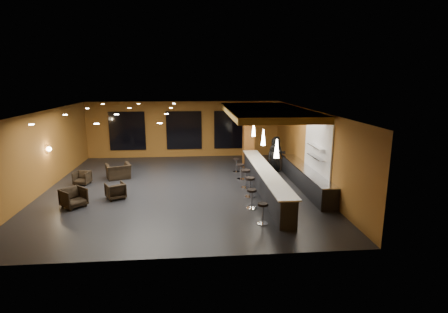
{
  "coord_description": "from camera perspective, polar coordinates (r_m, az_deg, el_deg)",
  "views": [
    {
      "loc": [
        0.59,
        -15.45,
        4.9
      ],
      "look_at": [
        2.0,
        0.5,
        1.3
      ],
      "focal_mm": 28.0,
      "sensor_mm": 36.0,
      "label": 1
    }
  ],
  "objects": [
    {
      "name": "staff_c",
      "position": [
        18.79,
        8.37,
        0.28
      ],
      "size": [
        0.98,
        0.72,
        1.82
      ],
      "primitive_type": "imported",
      "rotation": [
        0.0,
        0.0,
        0.17
      ],
      "color": "black",
      "rests_on": "floor"
    },
    {
      "name": "armchair_b",
      "position": [
        15.23,
        -17.3,
        -5.36
      ],
      "size": [
        0.98,
        0.99,
        0.67
      ],
      "primitive_type": "imported",
      "rotation": [
        0.0,
        0.0,
        3.63
      ],
      "color": "black",
      "rests_on": "floor"
    },
    {
      "name": "wall_left",
      "position": [
        17.11,
        -27.79,
        0.59
      ],
      "size": [
        0.1,
        13.0,
        3.5
      ],
      "primitive_type": "cube",
      "color": "brown",
      "rests_on": "floor"
    },
    {
      "name": "prep_counter",
      "position": [
        16.4,
        13.15,
        -3.49
      ],
      "size": [
        0.7,
        6.0,
        0.86
      ],
      "primitive_type": "cube",
      "color": "black",
      "rests_on": "floor"
    },
    {
      "name": "armchair_d",
      "position": [
        18.17,
        -16.85,
        -2.31
      ],
      "size": [
        1.42,
        1.34,
        0.74
      ],
      "primitive_type": "imported",
      "rotation": [
        0.0,
        0.0,
        3.51
      ],
      "color": "black",
      "rests_on": "floor"
    },
    {
      "name": "pendant_0",
      "position": [
        13.07,
        8.59,
        1.28
      ],
      "size": [
        0.2,
        0.2,
        0.7
      ],
      "primitive_type": "cone",
      "color": "white",
      "rests_on": "wood_soffit"
    },
    {
      "name": "armchair_c",
      "position": [
        17.76,
        -22.14,
        -3.26
      ],
      "size": [
        0.77,
        0.78,
        0.62
      ],
      "primitive_type": "imported",
      "rotation": [
        0.0,
        0.0,
        -0.16
      ],
      "color": "black",
      "rests_on": "floor"
    },
    {
      "name": "bar_counter",
      "position": [
        15.41,
        6.63,
        -4.01
      ],
      "size": [
        0.6,
        8.0,
        1.0
      ],
      "primitive_type": "cube",
      "color": "black",
      "rests_on": "floor"
    },
    {
      "name": "staff_a",
      "position": [
        17.79,
        8.04,
        -0.76
      ],
      "size": [
        0.6,
        0.41,
        1.61
      ],
      "primitive_type": "imported",
      "rotation": [
        0.0,
        0.0,
        0.04
      ],
      "color": "black",
      "rests_on": "floor"
    },
    {
      "name": "pendant_1",
      "position": [
        15.47,
        6.44,
        3.11
      ],
      "size": [
        0.2,
        0.2,
        0.7
      ],
      "primitive_type": "cone",
      "color": "white",
      "rests_on": "wood_soffit"
    },
    {
      "name": "wall_right",
      "position": [
        16.68,
        14.15,
        1.4
      ],
      "size": [
        0.1,
        13.0,
        3.5
      ],
      "primitive_type": "cube",
      "color": "brown",
      "rests_on": "floor"
    },
    {
      "name": "column",
      "position": [
        19.55,
        4.03,
        3.37
      ],
      "size": [
        0.6,
        0.6,
        3.5
      ],
      "primitive_type": "cube",
      "color": "brown",
      "rests_on": "floor"
    },
    {
      "name": "window_right",
      "position": [
        22.25,
        1.22,
        4.4
      ],
      "size": [
        2.2,
        0.06,
        2.4
      ],
      "primitive_type": "cube",
      "color": "black",
      "rests_on": "wall_back"
    },
    {
      "name": "pendant_2",
      "position": [
        17.89,
        4.86,
        4.44
      ],
      "size": [
        0.2,
        0.2,
        0.7
      ],
      "primitive_type": "cone",
      "color": "white",
      "rests_on": "wood_soffit"
    },
    {
      "name": "wall_front",
      "position": [
        9.46,
        -8.41,
        -6.92
      ],
      "size": [
        12.0,
        0.1,
        3.5
      ],
      "primitive_type": "cube",
      "color": "brown",
      "rests_on": "floor"
    },
    {
      "name": "wall_back",
      "position": [
        22.23,
        -6.54,
        4.44
      ],
      "size": [
        12.0,
        0.1,
        3.5
      ],
      "primitive_type": "cube",
      "color": "brown",
      "rests_on": "floor"
    },
    {
      "name": "tile_backsplash",
      "position": [
        15.68,
        15.07,
        1.58
      ],
      "size": [
        0.06,
        3.2,
        2.4
      ],
      "primitive_type": "cube",
      "color": "white",
      "rests_on": "wall_right"
    },
    {
      "name": "wall_shelf_lower",
      "position": [
        15.53,
        14.75,
        -0.02
      ],
      "size": [
        0.3,
        1.5,
        0.03
      ],
      "primitive_type": "cube",
      "color": "silver",
      "rests_on": "wall_right"
    },
    {
      "name": "window_left",
      "position": [
        22.49,
        -15.51,
        4.03
      ],
      "size": [
        2.2,
        0.06,
        2.4
      ],
      "primitive_type": "cube",
      "color": "black",
      "rests_on": "wall_back"
    },
    {
      "name": "wood_soffit",
      "position": [
        16.87,
        6.69,
        7.35
      ],
      "size": [
        3.6,
        8.0,
        0.28
      ],
      "primitive_type": "cube",
      "color": "olive",
      "rests_on": "ceiling"
    },
    {
      "name": "staff_b",
      "position": [
        18.8,
        8.63,
        0.38
      ],
      "size": [
        0.98,
        0.79,
        1.89
      ],
      "primitive_type": "imported",
      "rotation": [
        0.0,
        0.0,
        -0.09
      ],
      "color": "black",
      "rests_on": "floor"
    },
    {
      "name": "armchair_a",
      "position": [
        14.82,
        -23.35,
        -6.19
      ],
      "size": [
        1.15,
        1.15,
        0.75
      ],
      "primitive_type": "imported",
      "rotation": [
        0.0,
        0.0,
        0.81
      ],
      "color": "black",
      "rests_on": "floor"
    },
    {
      "name": "ceiling",
      "position": [
        15.52,
        -7.28,
        7.58
      ],
      "size": [
        12.0,
        13.0,
        0.1
      ],
      "primitive_type": "cube",
      "color": "black"
    },
    {
      "name": "bar_stool_3",
      "position": [
        15.89,
        3.57,
        -3.25
      ],
      "size": [
        0.43,
        0.43,
        0.85
      ],
      "rotation": [
        0.0,
        0.0,
        0.33
      ],
      "color": "silver",
      "rests_on": "floor"
    },
    {
      "name": "bar_stool_0",
      "position": [
        12.11,
        6.34,
        -8.8
      ],
      "size": [
        0.38,
        0.38,
        0.75
      ],
      "rotation": [
        0.0,
        0.0,
        0.17
      ],
      "color": "silver",
      "rests_on": "floor"
    },
    {
      "name": "window_center",
      "position": [
        22.13,
        -6.54,
        4.27
      ],
      "size": [
        2.2,
        0.06,
        2.4
      ],
      "primitive_type": "cube",
      "color": "black",
      "rests_on": "wall_back"
    },
    {
      "name": "bar_stool_2",
      "position": [
        14.71,
        4.25,
        -4.58
      ],
      "size": [
        0.43,
        0.43,
        0.85
      ],
      "rotation": [
        0.0,
        0.0,
        -0.21
      ],
      "color": "silver",
      "rests_on": "floor"
    },
    {
      "name": "wall_sconce",
      "position": [
        17.49,
        -26.68,
        1.1
      ],
      "size": [
        0.22,
        0.22,
        0.22
      ],
      "primitive_type": "sphere",
      "color": "#FFE5B2",
      "rests_on": "wall_left"
    },
    {
      "name": "prep_top",
      "position": [
        16.28,
        13.23,
        -1.95
      ],
      "size": [
        0.72,
        6.0,
        0.03
      ],
      "primitive_type": "cube",
      "color": "silver",
      "rests_on": "prep_counter"
    },
    {
      "name": "bar_top",
      "position": [
        15.27,
        6.68,
        -2.12
      ],
      "size": [
        0.78,
        8.1,
        0.05
      ],
      "primitive_type": "cube",
      "color": "white",
      "rests_on": "bar_counter"
    },
    {
      "name": "bar_stool_1",
      "position": [
        13.45,
        4.53,
        -6.49
      ],
      "size": [
        0.39,
        0.39,
        0.77
      ],
      "rotation": [
        0.0,
        0.0,
        -0.17
      ],
      "color": "silver",
      "rests_on": "floor"
    },
    {
      "name": "bar_stool_5",
      "position": [
        18.59,
        2.04,
        -1.11
      ],
      "size": [
        0.38,
        0.38,
        0.74
      ],
      "rotation": [
        0.0,
        0.0,
        -0.08
      ],
      "color": "silver",
      "rests_on": "floor"
    },
    {
      "name": "wall_shelf_upper",
      "position": [
        15.44,
        14.85,
        1.61
      ],
      "size": [
        0.3,
        1.5,
        0.03
      ],
      "primitive_type": "cube",
      "color": "silver",
      "rests_on": "wall_right"
    },
    {
      "name": "floor",
      "position": [
        16.23,
        -6.92,
        -5.18
      ],
      "size": [
        12.0,
        13.0,
        0.1
      ],
      "primitive_type": "cube",
      "color": "black",
      "rests_on": "ground"
    },
    {
      "name": "bar_stool_4",
      "position": [
        17.23,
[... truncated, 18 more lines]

